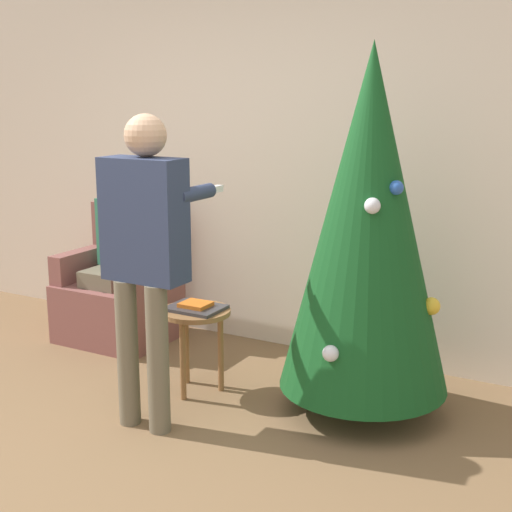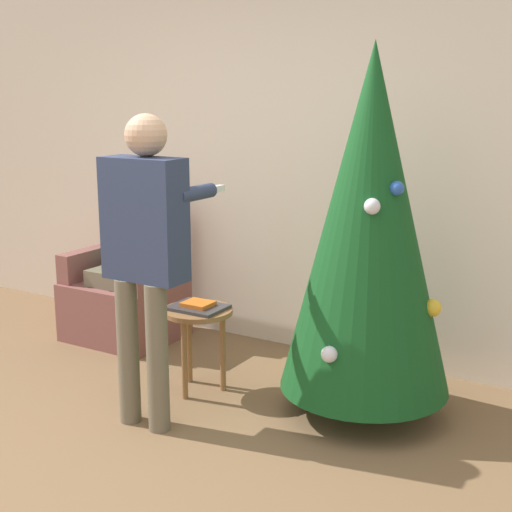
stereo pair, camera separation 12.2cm
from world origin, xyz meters
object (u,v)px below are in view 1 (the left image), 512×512
Objects in this scene: side_stool at (196,323)px; armchair at (122,293)px; person_seated at (117,249)px; christmas_tree at (368,222)px; person_standing at (145,243)px.

armchair is at bearing 151.75° from side_stool.
person_seated is (0.00, -0.03, 0.34)m from armchair.
christmas_tree is 3.95× the size of side_stool.
christmas_tree is at bearing -9.14° from armchair.
armchair is at bearing 135.30° from person_standing.
armchair is 1.20m from side_stool.
person_standing is (1.07, -1.06, 0.69)m from armchair.
christmas_tree reaches higher than person_standing.
person_seated is 0.73× the size of person_standing.
side_stool is at bearing -28.25° from armchair.
person_standing is (1.07, -1.03, 0.35)m from person_seated.
person_standing is at bearing -143.26° from christmas_tree.
christmas_tree is 1.23m from side_stool.
christmas_tree is 2.11m from person_seated.
person_standing reaches higher than person_seated.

